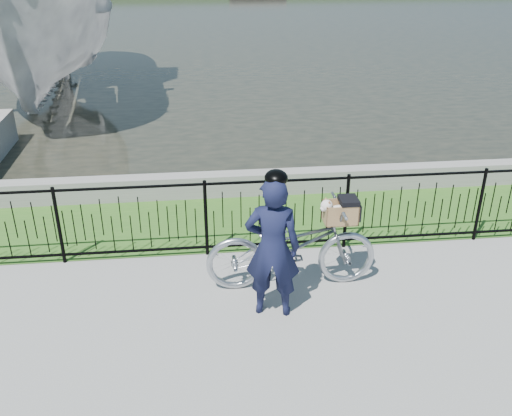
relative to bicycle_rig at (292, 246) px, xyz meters
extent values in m
plane|color=gray|center=(-0.07, -0.71, -0.58)|extent=(120.00, 120.00, 0.00)
cube|color=#33601E|center=(-0.07, 1.89, -0.58)|extent=(60.00, 2.00, 0.01)
plane|color=#28281F|center=(-0.07, 32.29, -0.58)|extent=(120.00, 120.00, 0.00)
cube|color=gray|center=(-0.07, 2.89, -0.38)|extent=(60.00, 0.30, 0.40)
imported|color=#A1A5AD|center=(-0.01, 0.00, -0.01)|extent=(2.19, 0.76, 1.15)
cube|color=black|center=(0.60, 0.00, 0.31)|extent=(0.38, 0.18, 0.02)
cube|color=olive|center=(0.60, 0.00, 0.31)|extent=(0.42, 0.26, 0.01)
cube|color=olive|center=(0.60, 0.12, 0.44)|extent=(0.42, 0.01, 0.27)
cube|color=olive|center=(0.60, -0.12, 0.44)|extent=(0.42, 0.01, 0.27)
cube|color=olive|center=(0.80, 0.00, 0.44)|extent=(0.01, 0.26, 0.27)
cube|color=olive|center=(0.40, 0.00, 0.44)|extent=(0.02, 0.26, 0.27)
cube|color=black|center=(0.69, 0.00, 0.60)|extent=(0.23, 0.28, 0.06)
cube|color=black|center=(0.82, 0.00, 0.47)|extent=(0.02, 0.28, 0.22)
ellipsoid|color=silver|center=(0.58, 0.00, 0.44)|extent=(0.31, 0.22, 0.20)
sphere|color=silver|center=(0.41, -0.02, 0.55)|extent=(0.15, 0.15, 0.15)
sphere|color=silver|center=(0.36, -0.04, 0.52)|extent=(0.07, 0.07, 0.07)
sphere|color=black|center=(0.34, -0.05, 0.52)|extent=(0.02, 0.02, 0.02)
cone|color=#915E3C|center=(0.41, 0.04, 0.61)|extent=(0.06, 0.08, 0.08)
cone|color=#915E3C|center=(0.43, -0.06, 0.61)|extent=(0.06, 0.08, 0.08)
imported|color=black|center=(-0.33, -0.55, 0.31)|extent=(0.71, 0.54, 1.78)
ellipsoid|color=black|center=(-0.33, -0.55, 1.17)|extent=(0.26, 0.29, 0.18)
imported|color=#BAB9B9|center=(-4.98, 9.70, 1.38)|extent=(4.67, 10.44, 3.92)
camera|label=1|loc=(-1.14, -6.20, 3.64)|focal=40.00mm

